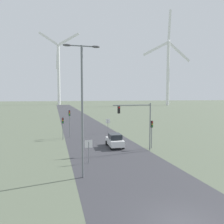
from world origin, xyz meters
TOP-DOWN VIEW (x-y plane):
  - road_surface at (0.00, 48.00)m, footprint 10.00×240.00m
  - streetlamp at (-4.30, 8.27)m, footprint 3.06×0.32m
  - stop_sign_near at (-3.20, 12.17)m, footprint 0.81×0.07m
  - stop_sign_far at (3.02, 29.21)m, footprint 0.81×0.07m
  - traffic_light_post_near_left at (-5.30, 25.55)m, footprint 0.28×0.34m
  - traffic_light_post_near_right at (5.92, 16.48)m, footprint 0.28×0.34m
  - traffic_light_post_mid_left at (-4.15, 26.94)m, footprint 0.28×0.34m
  - traffic_light_mast_overhead at (3.50, 15.46)m, footprint 4.98×0.34m
  - car_approaching at (1.35, 18.38)m, footprint 1.99×4.18m
  - wind_turbine_left at (-2.81, 171.71)m, footprint 31.46×13.06m
  - wind_turbine_center at (75.81, 138.09)m, footprint 41.29×5.83m

SIDE VIEW (x-z plane):
  - road_surface at x=0.00m, z-range 0.00..0.01m
  - car_approaching at x=1.35m, z-range 0.00..1.83m
  - stop_sign_near at x=-3.20m, z-range 0.48..2.91m
  - stop_sign_far at x=3.02m, z-range 0.55..3.27m
  - traffic_light_post_near_left at x=-5.30m, z-range 0.82..4.34m
  - traffic_light_post_near_right at x=5.92m, z-range 0.87..4.57m
  - traffic_light_post_mid_left at x=-4.15m, z-range 1.04..5.61m
  - traffic_light_mast_overhead at x=3.50m, z-range 1.33..7.43m
  - streetlamp at x=-4.30m, z-range 1.29..12.47m
  - wind_turbine_left at x=-2.81m, z-range -0.24..58.35m
  - wind_turbine_center at x=75.81m, z-range -5.70..64.57m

